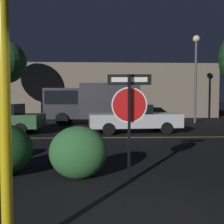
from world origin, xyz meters
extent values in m
cube|color=gold|center=(0.00, 8.03, 0.00)|extent=(32.39, 0.12, 0.01)
cylinder|color=#4C4C51|center=(0.02, 2.12, 1.12)|extent=(0.06, 0.06, 2.24)
cylinder|color=white|center=(0.02, 2.12, 1.61)|extent=(0.75, 0.07, 0.75)
cylinder|color=#B71414|center=(0.02, 2.12, 1.61)|extent=(0.69, 0.07, 0.69)
cube|color=black|center=(0.02, 2.12, 2.14)|extent=(0.91, 0.09, 0.22)
cube|color=white|center=(0.02, 2.12, 2.14)|extent=(0.75, 0.09, 0.10)
cylinder|color=yellow|center=(-1.58, -0.40, 1.68)|extent=(0.12, 0.12, 3.36)
ellipsoid|color=#2D6633|center=(-1.07, 2.33, 0.58)|extent=(1.26, 0.91, 1.15)
cube|color=#335B38|center=(-5.61, 9.77, 0.63)|extent=(4.06, 1.96, 0.67)
cube|color=black|center=(-5.49, 9.76, 1.23)|extent=(1.65, 1.64, 0.52)
cylinder|color=black|center=(-4.39, 8.84, 0.30)|extent=(0.61, 0.22, 0.60)
cylinder|color=black|center=(-4.35, 10.63, 0.30)|extent=(0.61, 0.22, 0.60)
cube|color=silver|center=(1.14, 9.72, 0.64)|extent=(4.77, 2.13, 0.68)
cube|color=black|center=(1.01, 9.71, 1.22)|extent=(1.97, 1.66, 0.48)
cylinder|color=black|center=(2.51, 10.68, 0.30)|extent=(0.61, 0.25, 0.60)
cylinder|color=black|center=(2.65, 9.00, 0.30)|extent=(0.61, 0.25, 0.60)
cylinder|color=black|center=(-0.36, 10.44, 0.30)|extent=(0.61, 0.25, 0.60)
cylinder|color=black|center=(-0.22, 8.76, 0.30)|extent=(0.61, 0.25, 0.60)
sphere|color=#F4EFCC|center=(3.44, 10.46, 0.67)|extent=(0.14, 0.14, 0.14)
sphere|color=#F4EFCC|center=(3.53, 9.37, 0.67)|extent=(0.14, 0.14, 0.14)
cube|color=#2D2D33|center=(-3.15, 14.50, 1.43)|extent=(2.57, 2.24, 2.06)
cube|color=black|center=(-3.15, 14.50, 1.84)|extent=(2.32, 2.27, 0.91)
cube|color=#2D2D33|center=(0.06, 14.30, 1.59)|extent=(4.11, 2.47, 2.39)
cylinder|color=black|center=(-3.15, 13.43, 0.42)|extent=(0.86, 0.33, 0.84)
cylinder|color=black|center=(-3.02, 15.56, 0.42)|extent=(0.86, 0.33, 0.84)
cylinder|color=black|center=(0.70, 13.19, 0.42)|extent=(0.86, 0.33, 0.84)
cylinder|color=black|center=(0.83, 15.32, 0.42)|extent=(0.86, 0.33, 0.84)
cylinder|color=#4C4C51|center=(6.18, 14.55, 2.87)|extent=(0.16, 0.16, 5.74)
sphere|color=#F9E5B2|center=(6.18, 14.55, 5.99)|extent=(0.50, 0.50, 0.50)
cylinder|color=#422D1E|center=(-7.89, 16.28, 1.68)|extent=(0.32, 0.32, 3.36)
sphere|color=#235128|center=(-7.89, 16.28, 4.54)|extent=(3.25, 3.25, 3.25)
cube|color=#7A6B5B|center=(0.16, 21.71, 2.51)|extent=(20.31, 4.41, 5.01)
camera|label=1|loc=(-0.57, -3.07, 1.74)|focal=40.00mm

